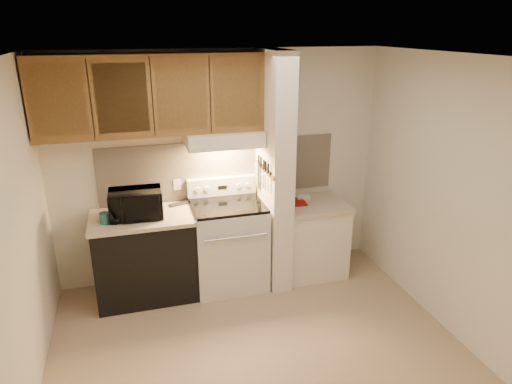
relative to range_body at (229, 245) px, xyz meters
name	(u,v)px	position (x,y,z in m)	size (l,w,h in m)	color
floor	(258,348)	(0.00, -1.16, -0.46)	(3.60, 3.60, 0.00)	tan
ceiling	(258,57)	(0.00, -1.16, 2.04)	(3.60, 3.60, 0.00)	white
wall_back	(220,167)	(0.00, 0.34, 0.79)	(3.60, 0.02, 2.50)	silver
wall_left	(11,248)	(-1.80, -1.16, 0.79)	(0.02, 3.00, 2.50)	silver
wall_right	(450,198)	(1.80, -1.16, 0.79)	(0.02, 3.00, 2.50)	silver
backsplash	(220,169)	(0.00, 0.33, 0.78)	(2.60, 0.02, 0.63)	beige
range_body	(229,245)	(0.00, 0.00, 0.00)	(0.76, 0.65, 0.92)	silver
oven_window	(235,255)	(0.00, -0.32, 0.04)	(0.50, 0.01, 0.30)	black
oven_handle	(236,238)	(0.00, -0.35, 0.26)	(0.02, 0.02, 0.65)	silver
cooktop	(228,205)	(0.00, 0.00, 0.48)	(0.74, 0.64, 0.03)	black
range_backguard	(222,186)	(0.00, 0.28, 0.59)	(0.76, 0.08, 0.20)	silver
range_display	(223,187)	(0.00, 0.24, 0.59)	(0.10, 0.01, 0.04)	black
range_knob_left_outer	(197,190)	(-0.28, 0.24, 0.59)	(0.05, 0.05, 0.02)	silver
range_knob_left_inner	(206,189)	(-0.18, 0.24, 0.59)	(0.05, 0.05, 0.02)	silver
range_knob_right_inner	(239,186)	(0.18, 0.24, 0.59)	(0.05, 0.05, 0.02)	silver
range_knob_right_outer	(247,185)	(0.28, 0.24, 0.59)	(0.05, 0.05, 0.02)	silver
dishwasher_front	(146,258)	(-0.88, 0.01, -0.03)	(1.00, 0.63, 0.87)	black
left_countertop	(142,217)	(-0.88, 0.01, 0.43)	(1.04, 0.67, 0.04)	beige
spoon_rest	(179,204)	(-0.48, 0.21, 0.46)	(0.22, 0.07, 0.02)	black
teal_jar	(105,218)	(-1.23, -0.09, 0.50)	(0.10, 0.10, 0.11)	#205A56
outlet	(177,185)	(-0.48, 0.32, 0.64)	(0.08, 0.01, 0.12)	white
microwave	(136,204)	(-0.93, -0.01, 0.59)	(0.51, 0.35, 0.28)	black
partition_pillar	(274,173)	(0.51, -0.01, 0.79)	(0.22, 0.70, 2.50)	white
pillar_trim	(264,169)	(0.39, -0.01, 0.84)	(0.01, 0.70, 0.04)	brown
knife_strip	(265,168)	(0.39, -0.06, 0.86)	(0.02, 0.42, 0.04)	black
knife_blade_a	(268,183)	(0.38, -0.22, 0.76)	(0.01, 0.04, 0.16)	silver
knife_handle_a	(268,168)	(0.38, -0.22, 0.91)	(0.02, 0.02, 0.10)	black
knife_blade_b	(265,181)	(0.38, -0.13, 0.75)	(0.01, 0.04, 0.18)	silver
knife_handle_b	(266,166)	(0.38, -0.14, 0.91)	(0.02, 0.02, 0.10)	black
knife_blade_c	(263,179)	(0.38, -0.05, 0.74)	(0.01, 0.04, 0.20)	silver
knife_handle_c	(264,164)	(0.38, -0.07, 0.91)	(0.02, 0.02, 0.10)	black
knife_blade_d	(262,176)	(0.38, 0.01, 0.76)	(0.01, 0.04, 0.16)	silver
knife_handle_d	(261,162)	(0.38, 0.03, 0.91)	(0.02, 0.02, 0.10)	black
knife_blade_e	(259,174)	(0.38, 0.10, 0.75)	(0.01, 0.04, 0.18)	silver
knife_handle_e	(259,160)	(0.38, 0.12, 0.91)	(0.02, 0.02, 0.10)	black
oven_mitt	(258,175)	(0.38, 0.17, 0.72)	(0.03, 0.11, 0.26)	slate
right_cab_base	(311,239)	(0.97, -0.01, -0.06)	(0.70, 0.60, 0.81)	white
right_countertop	(313,205)	(0.97, -0.01, 0.37)	(0.74, 0.64, 0.04)	beige
red_folder	(295,201)	(0.79, 0.09, 0.40)	(0.22, 0.31, 0.01)	maroon
white_box	(303,197)	(0.92, 0.17, 0.41)	(0.15, 0.10, 0.04)	white
range_hood	(224,138)	(0.00, 0.12, 1.17)	(0.78, 0.44, 0.15)	white
hood_lip	(228,147)	(0.00, -0.08, 1.12)	(0.78, 0.04, 0.06)	white
upper_cabinets	(151,95)	(-0.69, 0.17, 1.62)	(2.18, 0.33, 0.77)	brown
cab_door_a	(58,101)	(-1.51, 0.01, 1.62)	(0.46, 0.01, 0.63)	brown
cab_gap_a	(90,100)	(-1.23, 0.01, 1.62)	(0.01, 0.01, 0.73)	black
cab_door_b	(122,98)	(-0.96, 0.01, 1.62)	(0.46, 0.01, 0.63)	brown
cab_gap_b	(152,97)	(-0.69, 0.01, 1.62)	(0.01, 0.01, 0.73)	black
cab_door_c	(182,96)	(-0.42, 0.01, 1.62)	(0.46, 0.01, 0.63)	brown
cab_gap_c	(210,95)	(-0.14, 0.01, 1.62)	(0.01, 0.01, 0.73)	black
cab_door_d	(238,94)	(0.13, 0.01, 1.62)	(0.46, 0.01, 0.63)	brown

